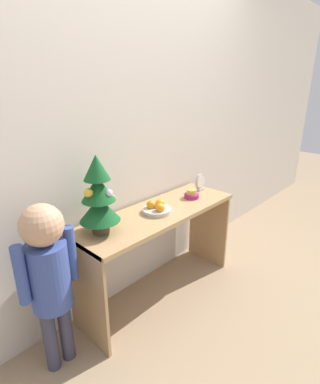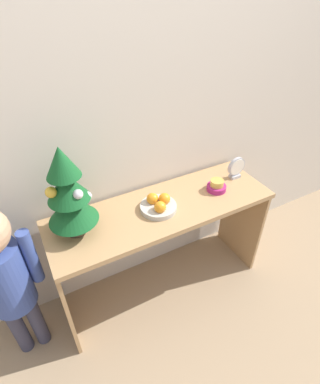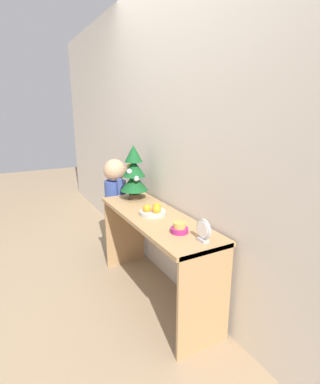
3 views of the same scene
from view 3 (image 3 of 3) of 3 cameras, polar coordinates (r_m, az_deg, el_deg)
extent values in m
plane|color=#997F60|center=(2.52, -5.32, -20.43)|extent=(12.00, 12.00, 0.00)
cube|color=beige|center=(2.27, 4.93, 9.74)|extent=(7.00, 0.05, 2.50)
cube|color=tan|center=(2.27, -0.83, -4.87)|extent=(1.29, 0.42, 0.03)
cube|color=tan|center=(2.94, -6.64, -7.14)|extent=(0.02, 0.39, 0.70)
cube|color=tan|center=(1.95, 8.49, -19.94)|extent=(0.02, 0.39, 0.70)
cylinder|color=#4C3828|center=(2.68, -4.89, -0.79)|extent=(0.10, 0.10, 0.05)
cylinder|color=brown|center=(2.67, -4.91, 0.14)|extent=(0.02, 0.02, 0.04)
cone|color=#145123|center=(2.65, -4.95, 1.88)|extent=(0.24, 0.24, 0.15)
cone|color=#145123|center=(2.62, -5.01, 4.59)|extent=(0.20, 0.20, 0.15)
cone|color=#145123|center=(2.60, -5.08, 7.36)|extent=(0.15, 0.15, 0.15)
sphere|color=silver|center=(2.57, -4.54, 2.59)|extent=(0.05, 0.05, 0.05)
sphere|color=silver|center=(2.58, -5.85, 3.91)|extent=(0.05, 0.05, 0.05)
sphere|color=gold|center=(2.69, -5.85, 4.79)|extent=(0.05, 0.05, 0.05)
cylinder|color=#B7B2A8|center=(2.29, -1.37, -3.95)|extent=(0.20, 0.20, 0.03)
sphere|color=orange|center=(2.24, -0.65, -3.37)|extent=(0.07, 0.07, 0.07)
sphere|color=orange|center=(2.31, -0.62, -2.84)|extent=(0.07, 0.07, 0.07)
sphere|color=orange|center=(2.27, -2.48, -3.18)|extent=(0.07, 0.07, 0.07)
cylinder|color=#9E2366|center=(1.97, 3.72, -7.27)|extent=(0.12, 0.12, 0.03)
cylinder|color=gold|center=(1.95, 3.73, -6.33)|extent=(0.08, 0.08, 0.04)
cube|color=#B2B2B7|center=(1.86, 8.21, -9.03)|extent=(0.07, 0.04, 0.02)
cylinder|color=#B2B2B7|center=(1.83, 8.30, -7.00)|extent=(0.12, 0.02, 0.12)
cylinder|color=white|center=(1.82, 8.04, -7.06)|extent=(0.10, 0.00, 0.10)
cylinder|color=#38384C|center=(3.22, -8.45, -7.88)|extent=(0.07, 0.07, 0.42)
cylinder|color=#38384C|center=(3.13, -7.83, -8.51)|extent=(0.07, 0.07, 0.42)
cylinder|color=#384C93|center=(3.04, -8.42, -1.35)|extent=(0.21, 0.21, 0.38)
sphere|color=tan|center=(2.97, -8.65, 4.14)|extent=(0.22, 0.22, 0.22)
cylinder|color=#384C93|center=(3.14, -9.35, 0.60)|extent=(0.06, 0.06, 0.32)
cylinder|color=#384C93|center=(2.89, -7.54, -0.62)|extent=(0.06, 0.06, 0.32)
camera|label=1|loc=(3.33, -35.70, 14.18)|focal=28.00mm
camera|label=2|loc=(2.53, -33.69, 19.77)|focal=28.00mm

